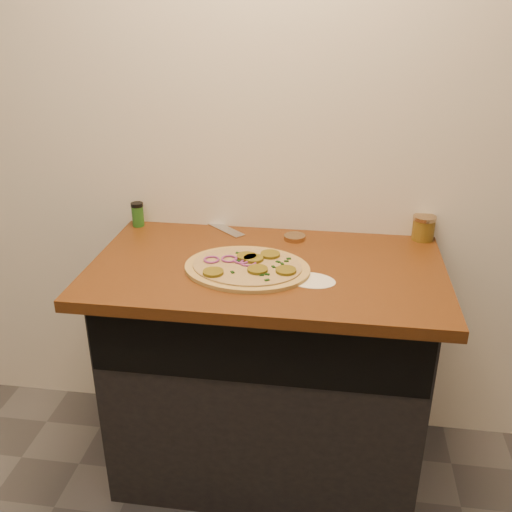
% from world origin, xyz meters
% --- Properties ---
extents(cabinet, '(1.10, 0.60, 0.86)m').
position_xyz_m(cabinet, '(0.00, 1.45, 0.43)').
color(cabinet, black).
rests_on(cabinet, ground).
extents(countertop, '(1.20, 0.70, 0.04)m').
position_xyz_m(countertop, '(0.00, 1.42, 0.88)').
color(countertop, brown).
rests_on(countertop, cabinet).
extents(pizza, '(0.45, 0.45, 0.03)m').
position_xyz_m(pizza, '(-0.06, 1.37, 0.91)').
color(pizza, tan).
rests_on(pizza, countertop).
extents(chefs_knife, '(0.28, 0.26, 0.02)m').
position_xyz_m(chefs_knife, '(-0.28, 1.78, 0.91)').
color(chefs_knife, '#B7BAC1').
rests_on(chefs_knife, countertop).
extents(mason_jar_lid, '(0.10, 0.10, 0.02)m').
position_xyz_m(mason_jar_lid, '(0.08, 1.65, 0.91)').
color(mason_jar_lid, '#A0825D').
rests_on(mason_jar_lid, countertop).
extents(salsa_jar, '(0.08, 0.08, 0.09)m').
position_xyz_m(salsa_jar, '(0.55, 1.72, 0.95)').
color(salsa_jar, '#9C2A0F').
rests_on(salsa_jar, countertop).
extents(spice_shaker, '(0.05, 0.05, 0.10)m').
position_xyz_m(spice_shaker, '(-0.55, 1.70, 0.95)').
color(spice_shaker, '#265E1D').
rests_on(spice_shaker, countertop).
extents(flour_spill, '(0.19, 0.19, 0.00)m').
position_xyz_m(flour_spill, '(0.15, 1.32, 0.90)').
color(flour_spill, white).
rests_on(flour_spill, countertop).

